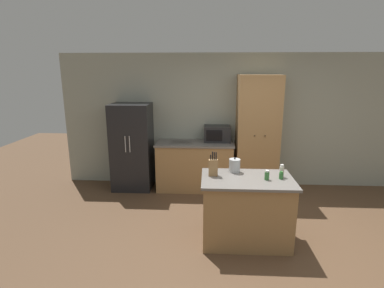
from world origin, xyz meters
name	(u,v)px	position (x,y,z in m)	size (l,w,h in m)	color
ground_plane	(260,247)	(0.00, 0.00, 0.00)	(14.00, 14.00, 0.00)	brown
wall_back	(244,121)	(0.00, 2.33, 1.30)	(7.20, 0.06, 2.60)	#9EA393
refrigerator	(132,147)	(-2.17, 1.99, 0.83)	(0.74, 0.65, 1.67)	black
back_counter	(195,166)	(-0.96, 1.99, 0.47)	(1.48, 0.65, 0.94)	#9E7547
pantry_cabinet	(257,135)	(0.22, 2.00, 1.10)	(0.77, 0.62, 2.20)	#9E7547
kitchen_island	(246,210)	(-0.18, 0.17, 0.45)	(1.20, 0.77, 0.90)	#9E7547
microwave	(217,134)	(-0.53, 2.10, 1.09)	(0.50, 0.36, 0.30)	#232326
knife_block	(213,167)	(-0.63, 0.25, 1.02)	(0.12, 0.07, 0.33)	#9E7547
spice_bottle_tall_dark	(281,176)	(0.25, 0.17, 0.95)	(0.05, 0.05, 0.10)	#337033
spice_bottle_short_red	(267,175)	(0.06, 0.13, 0.96)	(0.06, 0.06, 0.13)	#337033
spice_bottle_amber_oil	(282,171)	(0.27, 0.24, 0.98)	(0.06, 0.06, 0.17)	beige
kettle	(235,165)	(-0.33, 0.42, 1.00)	(0.15, 0.15, 0.21)	#B2B5B7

